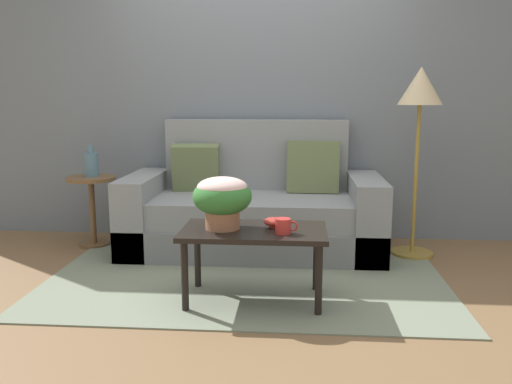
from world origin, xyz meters
TOP-DOWN VIEW (x-y plane):
  - ground_plane at (0.00, 0.00)m, footprint 14.00×14.00m
  - wall_back at (0.00, 1.33)m, footprint 6.40×0.12m
  - area_rug at (0.00, 0.09)m, footprint 2.75×1.70m
  - couch at (-0.01, 0.84)m, footprint 2.07×0.91m
  - coffee_table at (0.09, -0.30)m, footprint 0.89×0.51m
  - side_table at (-1.38, 0.84)m, footprint 0.40×0.40m
  - floor_lamp at (1.28, 0.77)m, footprint 0.34×0.34m
  - potted_plant at (-0.10, -0.30)m, footprint 0.36×0.36m
  - coffee_mug at (0.27, -0.39)m, footprint 0.14×0.09m
  - snack_bowl at (0.20, -0.25)m, footprint 0.12×0.12m
  - table_vase at (-1.38, 0.86)m, footprint 0.12×0.12m

SIDE VIEW (x-z plane):
  - ground_plane at x=0.00m, z-range 0.00..0.00m
  - area_rug at x=0.00m, z-range 0.00..0.01m
  - couch at x=-0.01m, z-range -0.21..0.85m
  - coffee_table at x=0.09m, z-range 0.17..0.64m
  - side_table at x=-1.38m, z-range 0.11..0.71m
  - snack_bowl at x=0.20m, z-range 0.47..0.53m
  - coffee_mug at x=0.27m, z-range 0.46..0.55m
  - potted_plant at x=-0.10m, z-range 0.50..0.82m
  - table_vase at x=-1.38m, z-range 0.57..0.84m
  - floor_lamp at x=1.28m, z-range 0.46..1.95m
  - wall_back at x=0.00m, z-range 0.00..2.69m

